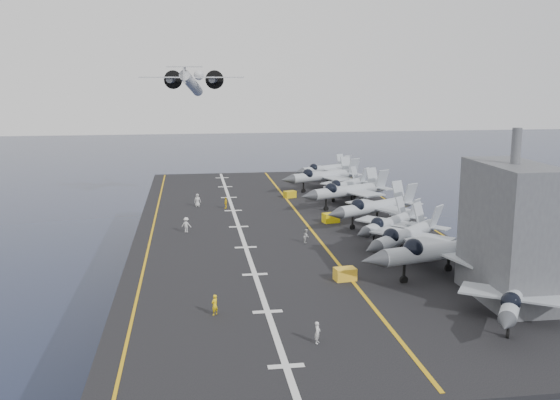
{
  "coord_description": "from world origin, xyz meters",
  "views": [
    {
      "loc": [
        -12.03,
        -78.51,
        29.63
      ],
      "look_at": [
        0.0,
        4.0,
        13.0
      ],
      "focal_mm": 40.0,
      "sensor_mm": 36.0,
      "label": 1
    }
  ],
  "objects": [
    {
      "name": "ground",
      "position": [
        0.0,
        0.0,
        0.0
      ],
      "size": [
        500.0,
        500.0,
        0.0
      ],
      "primitive_type": "plane",
      "color": "#142135",
      "rests_on": "ground"
    },
    {
      "name": "hull",
      "position": [
        0.0,
        0.0,
        5.0
      ],
      "size": [
        36.0,
        90.0,
        10.0
      ],
      "primitive_type": "cube",
      "color": "#56595E",
      "rests_on": "ground"
    },
    {
      "name": "flight_deck",
      "position": [
        0.0,
        0.0,
        10.2
      ],
      "size": [
        38.0,
        92.0,
        0.4
      ],
      "primitive_type": "cube",
      "color": "black",
      "rests_on": "hull"
    },
    {
      "name": "foul_line",
      "position": [
        3.0,
        0.0,
        10.42
      ],
      "size": [
        0.35,
        90.0,
        0.02
      ],
      "primitive_type": "cube",
      "color": "gold",
      "rests_on": "flight_deck"
    },
    {
      "name": "landing_centerline",
      "position": [
        -6.0,
        0.0,
        10.42
      ],
      "size": [
        0.5,
        90.0,
        0.02
      ],
      "primitive_type": "cube",
      "color": "silver",
      "rests_on": "flight_deck"
    },
    {
      "name": "deck_edge_port",
      "position": [
        -17.0,
        0.0,
        10.42
      ],
      "size": [
        0.25,
        90.0,
        0.02
      ],
      "primitive_type": "cube",
      "color": "gold",
      "rests_on": "flight_deck"
    },
    {
      "name": "deck_edge_stbd",
      "position": [
        18.5,
        0.0,
        10.42
      ],
      "size": [
        0.25,
        90.0,
        0.02
      ],
      "primitive_type": "cube",
      "color": "gold",
      "rests_on": "flight_deck"
    },
    {
      "name": "island_superstructure",
      "position": [
        15.0,
        -30.0,
        17.9
      ],
      "size": [
        5.0,
        10.0,
        15.0
      ],
      "primitive_type": null,
      "color": "#56595E",
      "rests_on": "flight_deck"
    },
    {
      "name": "fighter_jet_0",
      "position": [
        13.1,
        -34.73,
        12.61
      ],
      "size": [
        14.08,
        15.3,
        4.42
      ],
      "primitive_type": null,
      "color": "gray",
      "rests_on": "flight_deck"
    },
    {
      "name": "fighter_jet_1",
      "position": [
        12.07,
        -23.32,
        13.22
      ],
      "size": [
        18.47,
        14.61,
        5.64
      ],
      "primitive_type": null,
      "color": "#A0AAB2",
      "rests_on": "flight_deck"
    },
    {
      "name": "fighter_jet_2",
      "position": [
        10.78,
        -15.96,
        12.89
      ],
      "size": [
        17.01,
        16.73,
        4.97
      ],
      "primitive_type": null,
      "color": "#99A3AA",
      "rests_on": "flight_deck"
    },
    {
      "name": "fighter_jet_3",
      "position": [
        11.12,
        -9.38,
        12.64
      ],
      "size": [
        15.27,
        15.11,
        4.48
      ],
      "primitive_type": null,
      "color": "gray",
      "rests_on": "flight_deck"
    },
    {
      "name": "fighter_jet_4",
      "position": [
        11.91,
        -1.34,
        12.97
      ],
      "size": [
        17.7,
        15.71,
        5.14
      ],
      "primitive_type": null,
      "color": "gray",
      "rests_on": "flight_deck"
    },
    {
      "name": "fighter_jet_5",
      "position": [
        11.24,
        10.03,
        13.06
      ],
      "size": [
        18.22,
        15.77,
        5.32
      ],
      "primitive_type": null,
      "color": "#A2AAB1",
      "rests_on": "flight_deck"
    },
    {
      "name": "fighter_jet_6",
      "position": [
        12.4,
        16.93,
        12.63
      ],
      "size": [
        15.12,
        15.19,
        4.47
      ],
      "primitive_type": null,
      "color": "#9DA6AC",
      "rests_on": "flight_deck"
    },
    {
      "name": "fighter_jet_7",
      "position": [
        10.6,
        24.4,
        13.03
      ],
      "size": [
        17.91,
        15.22,
        5.27
      ],
      "primitive_type": null,
      "color": "gray",
      "rests_on": "flight_deck"
    },
    {
      "name": "fighter_jet_8",
      "position": [
        13.11,
        35.0,
        12.61
      ],
      "size": [
        15.2,
        13.42,
        4.42
      ],
      "primitive_type": null,
      "color": "#9EA5AE",
      "rests_on": "flight_deck"
    },
    {
      "name": "tow_cart_a",
      "position": [
        2.37,
        -22.91,
        11.0
      ],
      "size": [
        2.16,
        1.56,
        1.21
      ],
      "primitive_type": null,
      "color": "yellow",
      "rests_on": "flight_deck"
    },
    {
      "name": "tow_cart_b",
      "position": [
        6.4,
        0.74,
        11.03
      ],
      "size": [
        2.35,
        1.81,
        1.25
      ],
      "primitive_type": null,
      "color": "yellow",
      "rests_on": "flight_deck"
    },
    {
      "name": "tow_cart_c",
      "position": [
        3.73,
        18.59,
        10.94
      ],
      "size": [
        2.12,
        1.78,
        1.09
      ],
      "primitive_type": null,
      "color": "gold",
      "rests_on": "flight_deck"
    },
    {
      "name": "crew_1",
      "position": [
        -10.36,
        -30.02,
        11.27
      ],
      "size": [
        1.24,
        1.23,
        1.74
      ],
      "primitive_type": "imported",
      "color": "yellow",
      "rests_on": "flight_deck"
    },
    {
      "name": "crew_3",
      "position": [
        -12.71,
        -1.86,
        11.36
      ],
      "size": [
        1.34,
        1.11,
        1.91
      ],
      "primitive_type": "imported",
      "color": "silver",
      "rests_on": "flight_deck"
    },
    {
      "name": "crew_4",
      "position": [
        -6.97,
        11.69,
        11.25
      ],
      "size": [
        1.03,
        1.2,
        1.69
      ],
      "primitive_type": "imported",
      "color": "yellow",
      "rests_on": "flight_deck"
    },
    {
      "name": "crew_5",
      "position": [
        -11.08,
        13.76,
        11.37
      ],
      "size": [
        1.29,
        0.98,
        1.94
      ],
      "primitive_type": "imported",
      "color": "silver",
      "rests_on": "flight_deck"
    },
    {
      "name": "crew_6",
      "position": [
        -3.15,
        -36.61,
        11.23
      ],
      "size": [
        1.05,
        1.19,
        1.66
      ],
      "primitive_type": "imported",
      "color": "silver",
      "rests_on": "flight_deck"
    },
    {
      "name": "crew_7",
      "position": [
        1.21,
        -9.01,
        11.24
      ],
      "size": [
        1.01,
        1.19,
        1.68
      ],
      "primitive_type": "imported",
      "color": "silver",
      "rests_on": "flight_deck"
    },
    {
      "name": "transport_plane",
      "position": [
        -11.21,
        60.8,
        27.98
      ],
      "size": [
        25.44,
        19.88,
        5.37
      ],
      "primitive_type": null,
      "color": "#B8BBBD"
    }
  ]
}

